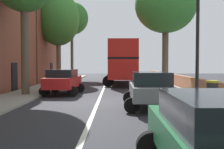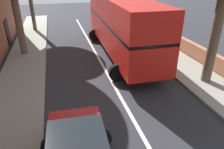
% 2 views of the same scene
% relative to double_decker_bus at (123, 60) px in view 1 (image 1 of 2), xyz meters
% --- Properties ---
extents(ground_plane, '(84.00, 84.00, 0.00)m').
position_rel_double_decker_bus_xyz_m(ground_plane, '(-1.70, -13.60, -2.36)').
color(ground_plane, '#28282D').
extents(road_centre_line, '(0.16, 54.00, 0.01)m').
position_rel_double_decker_bus_xyz_m(road_centre_line, '(-1.70, -13.60, -2.35)').
color(road_centre_line, silver).
rests_on(road_centre_line, ground).
extents(sidewalk_left, '(2.60, 60.00, 0.12)m').
position_rel_double_decker_bus_xyz_m(sidewalk_left, '(-6.60, -13.60, -2.30)').
color(sidewalk_left, gray).
rests_on(sidewalk_left, ground).
extents(sidewalk_right, '(2.60, 60.00, 0.12)m').
position_rel_double_decker_bus_xyz_m(sidewalk_right, '(3.20, -13.60, -2.30)').
color(sidewalk_right, gray).
rests_on(sidewalk_right, ground).
extents(boundary_wall_right, '(0.36, 54.00, 1.05)m').
position_rel_double_decker_bus_xyz_m(boundary_wall_right, '(4.75, -13.60, -1.83)').
color(boundary_wall_right, '#9E6647').
rests_on(boundary_wall_right, ground).
extents(double_decker_bus, '(3.73, 11.33, 4.06)m').
position_rel_double_decker_bus_xyz_m(double_decker_bus, '(0.00, 0.00, 0.00)').
color(double_decker_bus, red).
rests_on(double_decker_bus, ground).
extents(parked_car_red_left_1, '(2.54, 4.20, 1.65)m').
position_rel_double_decker_bus_xyz_m(parked_car_red_left_1, '(-4.20, -9.70, -1.41)').
color(parked_car_red_left_1, '#AD1919').
rests_on(parked_car_red_left_1, ground).
extents(parked_car_grey_right_2, '(2.50, 4.03, 1.66)m').
position_rel_double_decker_bus_xyz_m(parked_car_grey_right_2, '(0.80, -15.31, -1.42)').
color(parked_car_grey_right_2, slate).
rests_on(parked_car_grey_right_2, ground).
extents(parked_car_green_right_3, '(2.40, 4.33, 1.58)m').
position_rel_double_decker_bus_xyz_m(parked_car_green_right_3, '(0.80, -23.49, -1.45)').
color(parked_car_green_right_3, '#1E6038').
rests_on(parked_car_green_right_3, ground).
extents(street_tree_right_1, '(4.97, 4.97, 8.96)m').
position_rel_double_decker_bus_xyz_m(street_tree_right_1, '(3.31, -5.27, 4.39)').
color(street_tree_right_1, brown).
rests_on(street_tree_right_1, sidewalk_right).
extents(street_tree_left_2, '(4.49, 4.49, 9.57)m').
position_rel_double_decker_bus_xyz_m(street_tree_left_2, '(-6.81, 1.86, 4.42)').
color(street_tree_left_2, brown).
rests_on(street_tree_left_2, sidewalk_left).
extents(street_tree_left_6, '(4.30, 4.30, 10.03)m').
position_rel_double_decker_bus_xyz_m(street_tree_left_6, '(-6.42, 8.72, 5.58)').
color(street_tree_left_6, brown).
rests_on(street_tree_left_6, sidewalk_left).
extents(lamppost_right, '(0.32, 0.32, 6.31)m').
position_rel_double_decker_bus_xyz_m(lamppost_right, '(2.60, -16.30, 1.45)').
color(lamppost_right, black).
rests_on(lamppost_right, sidewalk_right).
extents(litter_bin_right, '(0.55, 0.55, 1.16)m').
position_rel_double_decker_bus_xyz_m(litter_bin_right, '(3.60, -15.28, -1.65)').
color(litter_bin_right, black).
rests_on(litter_bin_right, sidewalk_right).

